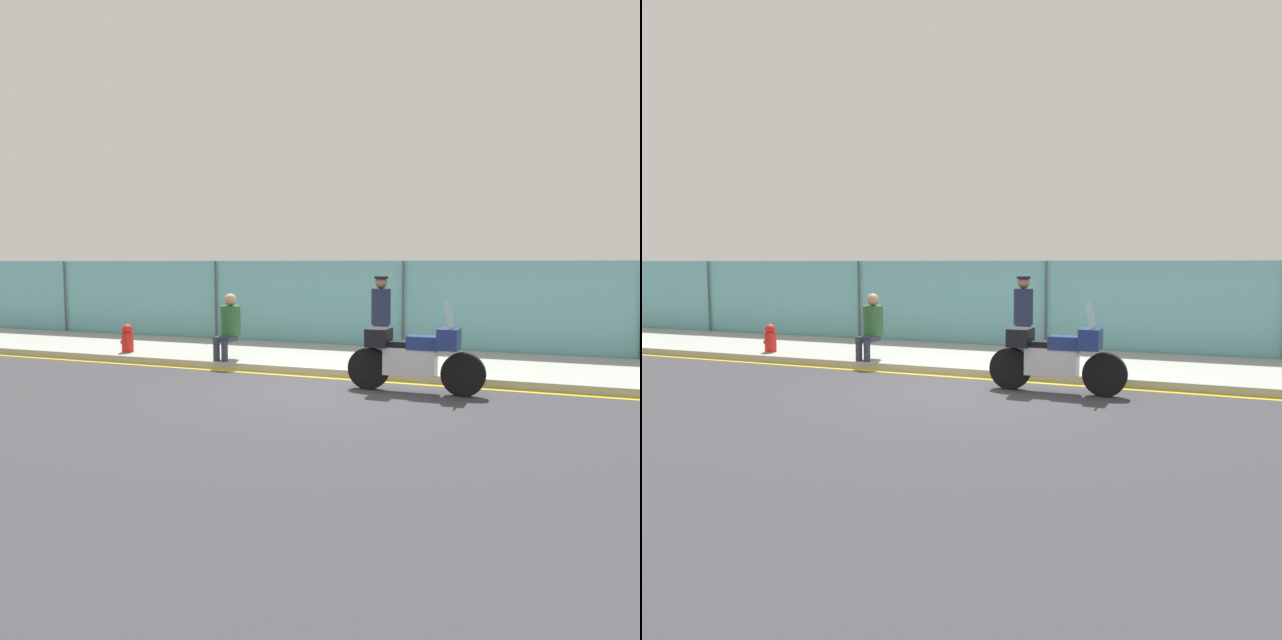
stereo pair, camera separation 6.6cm
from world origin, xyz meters
The scene contains 8 objects.
ground_plane centered at (0.00, 0.00, 0.00)m, with size 120.00×120.00×0.00m, color #38383D.
sidewalk centered at (0.00, 2.73, 0.07)m, with size 36.99×3.42×0.14m.
curb_paint_stripe centered at (0.00, 0.93, 0.00)m, with size 36.99×0.18×0.01m.
storefront_fence centered at (0.00, 4.53, 1.09)m, with size 35.14×0.17×2.17m.
motorcycle centered at (1.18, 0.20, 0.61)m, with size 2.27×0.51×1.50m.
officer_standing centered at (0.01, 2.44, 1.02)m, with size 0.39×0.39×1.71m.
person_seated_on_curb centered at (-2.95, 1.50, 0.89)m, with size 0.41×0.70×1.35m.
fire_hydrant centered at (-5.56, 1.56, 0.45)m, with size 0.26×0.32×0.62m.
Camera 1 is at (3.33, -9.77, 2.13)m, focal length 35.00 mm.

